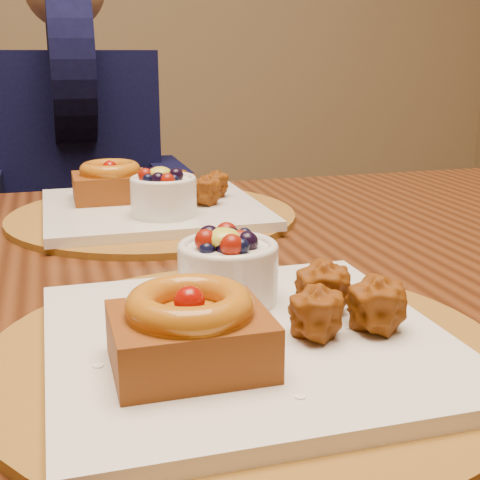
# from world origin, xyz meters

# --- Properties ---
(dining_table) EXTENTS (1.60, 0.90, 0.76)m
(dining_table) POSITION_xyz_m (-0.01, -0.10, 0.68)
(dining_table) COLOR #341709
(dining_table) RESTS_ON ground
(place_setting_near) EXTENTS (0.38, 0.38, 0.08)m
(place_setting_near) POSITION_xyz_m (-0.01, -0.31, 0.78)
(place_setting_near) COLOR brown
(place_setting_near) RESTS_ON dining_table
(place_setting_far) EXTENTS (0.38, 0.38, 0.08)m
(place_setting_far) POSITION_xyz_m (-0.01, 0.12, 0.78)
(place_setting_far) COLOR brown
(place_setting_far) RESTS_ON dining_table
(chair_far) EXTENTS (0.44, 0.44, 0.80)m
(chair_far) POSITION_xyz_m (-0.10, 0.79, 0.44)
(chair_far) COLOR black
(chair_far) RESTS_ON ground
(diner) EXTENTS (0.46, 0.46, 0.75)m
(diner) POSITION_xyz_m (-0.07, 0.86, 0.80)
(diner) COLOR black
(diner) RESTS_ON ground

